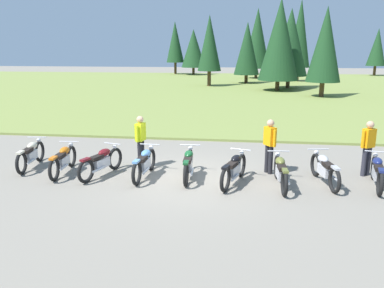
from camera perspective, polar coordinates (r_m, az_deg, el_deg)
The scene contains 15 objects.
ground_plane at distance 11.38m, azimuth -0.40°, elevation -5.12°, with size 140.00×140.00×0.00m, color gray.
grass_moorland at distance 37.63m, azimuth 5.27°, elevation 8.28°, with size 80.00×44.00×0.10m, color olive.
forest_treeline at distance 44.42m, azimuth 9.97°, elevation 14.59°, with size 30.46×28.53×9.06m.
motorcycle_cream at distance 13.34m, azimuth -22.76°, elevation -1.40°, with size 0.63×2.10×0.88m.
motorcycle_orange at distance 12.36m, azimuth -18.54°, elevation -2.20°, with size 0.62×2.10×0.88m.
motorcycle_maroon at distance 11.82m, azimuth -13.27°, elevation -2.55°, with size 0.83×2.04×0.88m.
motorcycle_sky_blue at distance 11.47m, azimuth -7.06°, elevation -2.80°, with size 0.62×2.10×0.88m.
motorcycle_british_green at distance 11.29m, azimuth -0.55°, elevation -2.96°, with size 0.62×2.10×0.88m.
motorcycle_black at distance 10.90m, azimuth 6.25°, elevation -3.67°, with size 0.83×2.04×0.88m.
motorcycle_olive at distance 10.88m, azimuth 13.00°, elevation -3.98°, with size 0.62×2.10×0.88m.
motorcycle_silver at distance 11.44m, azimuth 19.06°, elevation -3.52°, with size 0.68×2.09×0.88m.
motorcycle_navy at distance 11.74m, azimuth 25.75°, elevation -3.72°, with size 0.68×2.08×0.88m.
rider_in_hivis_vest at distance 12.33m, azimuth -7.63°, elevation 0.83°, with size 0.29×0.54×1.67m.
rider_checking_bike at distance 12.53m, azimuth 24.62°, elevation -0.13°, with size 0.47×0.38×1.67m.
rider_with_back_turned at distance 11.85m, azimuth 11.43°, elevation 0.14°, with size 0.38×0.48×1.67m.
Camera 1 is at (1.48, -10.66, 3.72)m, focal length 36.00 mm.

